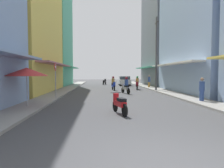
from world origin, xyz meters
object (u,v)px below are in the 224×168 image
motorbike_blue (113,84)px  motorbike_silver (126,86)px  motorbike_maroon (137,84)px  pedestrian_foreground (149,82)px  motorbike_red (119,103)px  vendor_umbrella (27,72)px  motorbike_black (105,82)px  street_sign_no_entry (56,76)px  pedestrian_midway (202,90)px  parked_car (124,81)px  utility_pole (156,54)px

motorbike_blue → motorbike_silver: bearing=-76.6°
motorbike_maroon → pedestrian_foreground: bearing=48.3°
motorbike_red → vendor_umbrella: bearing=159.7°
motorbike_black → vendor_umbrella: 23.39m
motorbike_silver → motorbike_black: 15.36m
pedestrian_foreground → motorbike_black: bearing=123.5°
motorbike_blue → street_sign_no_entry: street_sign_no_entry is taller
pedestrian_midway → motorbike_black: bearing=105.1°
motorbike_black → parked_car: (3.10, -2.28, 0.24)m
vendor_umbrella → motorbike_blue: bearing=64.3°
motorbike_blue → pedestrian_midway: 11.12m
pedestrian_foreground → utility_pole: utility_pole is taller
parked_car → street_sign_no_entry: size_ratio=1.57×
motorbike_blue → motorbike_black: bearing=93.5°
vendor_umbrella → utility_pole: (9.93, 9.92, 2.02)m
motorbike_blue → street_sign_no_entry: 9.22m
pedestrian_foreground → pedestrian_midway: size_ratio=1.04×
motorbike_silver → vendor_umbrella: bearing=-130.0°
vendor_umbrella → parked_car: bearing=69.1°
pedestrian_foreground → parked_car: bearing=112.0°
motorbike_silver → motorbike_maroon: (1.99, 4.66, 0.00)m
motorbike_black → pedestrian_foreground: size_ratio=1.04×
street_sign_no_entry → utility_pole: bearing=35.1°
motorbike_red → street_sign_no_entry: size_ratio=0.67×
motorbike_maroon → motorbike_black: 11.21m
motorbike_silver → motorbike_black: (-1.61, 15.28, -0.20)m
utility_pole → street_sign_no_entry: utility_pole is taller
street_sign_no_entry → pedestrian_foreground: bearing=49.0°
motorbike_silver → parked_car: motorbike_silver is taller
vendor_umbrella → pedestrian_midway: bearing=7.9°
motorbike_maroon → parked_car: size_ratio=0.43×
pedestrian_foreground → utility_pole: bearing=-94.8°
motorbike_red → street_sign_no_entry: street_sign_no_entry is taller
motorbike_maroon → street_sign_no_entry: bearing=-130.8°
motorbike_maroon → motorbike_black: size_ratio=1.02×
motorbike_blue → parked_car: (2.38, 9.22, 0.04)m
motorbike_maroon → pedestrian_midway: size_ratio=1.09×
motorbike_silver → motorbike_blue: same height
motorbike_silver → pedestrian_midway: pedestrian_midway is taller
motorbike_black → motorbike_silver: bearing=-84.0°
pedestrian_midway → vendor_umbrella: vendor_umbrella is taller
parked_car → street_sign_no_entry: bearing=-112.5°
motorbike_maroon → motorbike_blue: 3.02m
vendor_umbrella → utility_pole: utility_pole is taller
parked_car → vendor_umbrella: size_ratio=1.83×
motorbike_black → motorbike_blue: bearing=-86.5°
motorbike_blue → motorbike_red: (-0.63, -13.14, -0.20)m
motorbike_silver → motorbike_red: bearing=-99.3°
motorbike_black → pedestrian_foreground: pedestrian_foreground is taller
motorbike_black → parked_car: 3.85m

